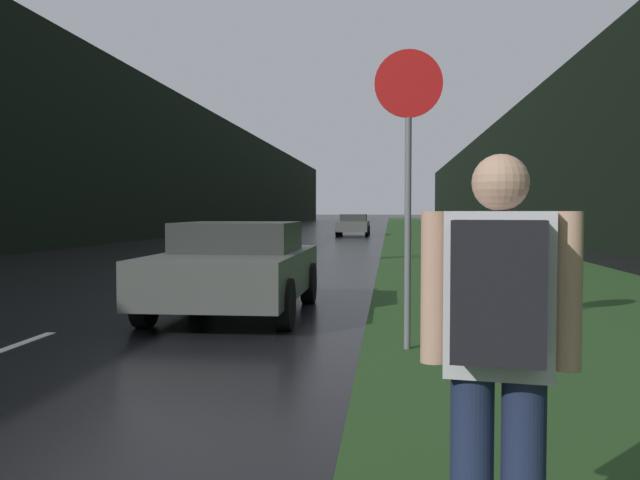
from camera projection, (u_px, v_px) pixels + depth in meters
grass_verge at (438, 238)px, 38.02m from camera, size 6.00×240.00×0.02m
lane_stripe_c at (186, 284)px, 13.79m from camera, size 0.12×3.00×0.01m
lane_stripe_d at (254, 260)px, 20.74m from camera, size 0.12×3.00×0.01m
lane_stripe_e at (288, 248)px, 27.70m from camera, size 0.12×3.00×0.01m
treeline_far_side at (198, 172)px, 49.49m from camera, size 2.00×140.00×8.78m
treeline_near_side at (515, 175)px, 47.17m from camera, size 2.00×140.00×8.07m
stop_sign at (408, 166)px, 7.16m from camera, size 0.72×0.07×3.20m
hitchhiker_with_backpack at (498, 348)px, 2.54m from camera, size 0.59×0.46×1.71m
car_passing_near at (237, 267)px, 9.86m from camera, size 2.02×4.05×1.33m
car_passing_far at (353, 225)px, 41.22m from camera, size 1.94×4.61×1.31m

